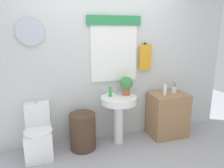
{
  "coord_description": "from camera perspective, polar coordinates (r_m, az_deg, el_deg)",
  "views": [
    {
      "loc": [
        -0.8,
        -2.02,
        1.73
      ],
      "look_at": [
        0.08,
        0.8,
        0.98
      ],
      "focal_mm": 33.73,
      "sensor_mm": 36.0,
      "label": 1
    }
  ],
  "objects": [
    {
      "name": "potted_plant",
      "position": [
        3.24,
        3.85,
        -0.08
      ],
      "size": [
        0.21,
        0.21,
        0.29
      ],
      "color": "#AD5B38",
      "rests_on": "pedestal_sink"
    },
    {
      "name": "toilet",
      "position": [
        3.25,
        -19.19,
        -13.11
      ],
      "size": [
        0.38,
        0.51,
        0.75
      ],
      "color": "white",
      "rests_on": "ground_plane"
    },
    {
      "name": "faucet",
      "position": [
        3.28,
        1.15,
        -2.04
      ],
      "size": [
        0.03,
        0.03,
        0.1
      ],
      "primitive_type": "cylinder",
      "color": "silver",
      "rests_on": "pedestal_sink"
    },
    {
      "name": "wooden_cabinet",
      "position": [
        3.69,
        14.82,
        -8.02
      ],
      "size": [
        0.6,
        0.44,
        0.73
      ],
      "primitive_type": "cube",
      "color": "#9E754C",
      "rests_on": "ground_plane"
    },
    {
      "name": "laundry_hamper",
      "position": [
        3.24,
        -7.94,
        -12.6
      ],
      "size": [
        0.39,
        0.39,
        0.55
      ],
      "primitive_type": "cylinder",
      "color": "#4C3828",
      "rests_on": "ground_plane"
    },
    {
      "name": "lotion_bottle",
      "position": [
        3.46,
        14.16,
        -1.52
      ],
      "size": [
        0.05,
        0.05,
        0.18
      ],
      "primitive_type": "cylinder",
      "color": "white",
      "rests_on": "wooden_cabinet"
    },
    {
      "name": "back_wall",
      "position": [
        3.29,
        -3.11,
        6.76
      ],
      "size": [
        4.4,
        0.18,
        2.6
      ],
      "color": "silver",
      "rests_on": "ground_plane"
    },
    {
      "name": "soap_bottle",
      "position": [
        3.17,
        -0.5,
        -2.06
      ],
      "size": [
        0.05,
        0.05,
        0.16
      ],
      "primitive_type": "cylinder",
      "color": "green",
      "rests_on": "pedestal_sink"
    },
    {
      "name": "toothbrush_cup",
      "position": [
        3.63,
        16.49,
        -1.51
      ],
      "size": [
        0.08,
        0.08,
        0.19
      ],
      "color": "silver",
      "rests_on": "wooden_cabinet"
    },
    {
      "name": "pedestal_sink",
      "position": [
        3.25,
        1.81,
        -6.47
      ],
      "size": [
        0.54,
        0.54,
        0.76
      ],
      "color": "white",
      "rests_on": "ground_plane"
    }
  ]
}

